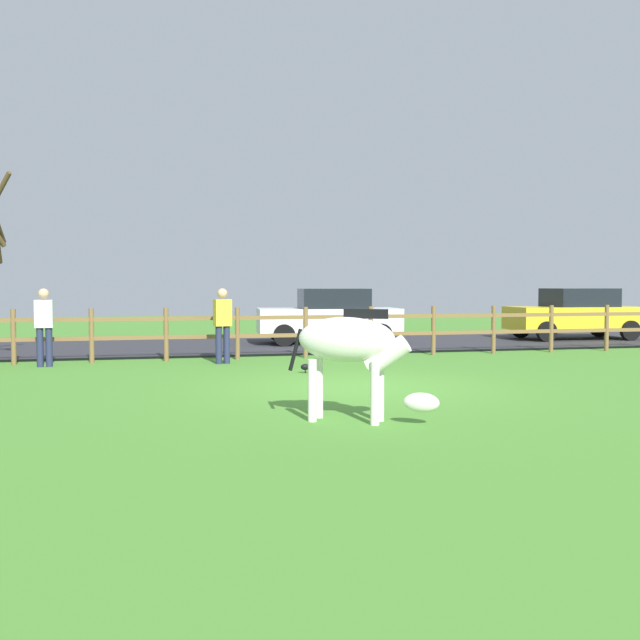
{
  "coord_description": "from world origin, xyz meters",
  "views": [
    {
      "loc": [
        -3.46,
        -11.85,
        1.7
      ],
      "look_at": [
        -0.37,
        1.07,
        1.08
      ],
      "focal_mm": 41.39,
      "sensor_mm": 36.0,
      "label": 1
    }
  ],
  "objects_px": {
    "parked_car_yellow": "(575,313)",
    "visitor_left_of_tree": "(44,324)",
    "crow_on_grass": "(306,367)",
    "parked_car_white": "(330,316)",
    "visitor_right_of_tree": "(223,322)",
    "zebra": "(353,348)"
  },
  "relations": [
    {
      "from": "crow_on_grass",
      "to": "parked_car_yellow",
      "type": "distance_m",
      "value": 11.72
    },
    {
      "from": "crow_on_grass",
      "to": "visitor_right_of_tree",
      "type": "height_order",
      "value": "visitor_right_of_tree"
    },
    {
      "from": "visitor_left_of_tree",
      "to": "parked_car_yellow",
      "type": "bearing_deg",
      "value": 14.66
    },
    {
      "from": "zebra",
      "to": "visitor_left_of_tree",
      "type": "distance_m",
      "value": 8.75
    },
    {
      "from": "zebra",
      "to": "visitor_left_of_tree",
      "type": "height_order",
      "value": "visitor_left_of_tree"
    },
    {
      "from": "crow_on_grass",
      "to": "zebra",
      "type": "bearing_deg",
      "value": -95.82
    },
    {
      "from": "crow_on_grass",
      "to": "visitor_left_of_tree",
      "type": "distance_m",
      "value": 5.65
    },
    {
      "from": "parked_car_yellow",
      "to": "visitor_right_of_tree",
      "type": "relative_size",
      "value": 2.49
    },
    {
      "from": "crow_on_grass",
      "to": "visitor_right_of_tree",
      "type": "relative_size",
      "value": 0.13
    },
    {
      "from": "visitor_right_of_tree",
      "to": "visitor_left_of_tree",
      "type": "bearing_deg",
      "value": 175.94
    },
    {
      "from": "zebra",
      "to": "visitor_left_of_tree",
      "type": "xyz_separation_m",
      "value": [
        -4.56,
        7.47,
        -0.02
      ]
    },
    {
      "from": "visitor_left_of_tree",
      "to": "visitor_right_of_tree",
      "type": "relative_size",
      "value": 1.0
    },
    {
      "from": "visitor_right_of_tree",
      "to": "zebra",
      "type": "bearing_deg",
      "value": -83.14
    },
    {
      "from": "crow_on_grass",
      "to": "parked_car_white",
      "type": "height_order",
      "value": "parked_car_white"
    },
    {
      "from": "crow_on_grass",
      "to": "parked_car_yellow",
      "type": "relative_size",
      "value": 0.05
    },
    {
      "from": "parked_car_yellow",
      "to": "crow_on_grass",
      "type": "bearing_deg",
      "value": -147.56
    },
    {
      "from": "crow_on_grass",
      "to": "visitor_left_of_tree",
      "type": "relative_size",
      "value": 0.13
    },
    {
      "from": "parked_car_yellow",
      "to": "visitor_left_of_tree",
      "type": "distance_m",
      "value": 15.45
    },
    {
      "from": "zebra",
      "to": "crow_on_grass",
      "type": "relative_size",
      "value": 8.05
    },
    {
      "from": "parked_car_white",
      "to": "visitor_left_of_tree",
      "type": "height_order",
      "value": "visitor_left_of_tree"
    },
    {
      "from": "parked_car_yellow",
      "to": "parked_car_white",
      "type": "bearing_deg",
      "value": 178.77
    },
    {
      "from": "parked_car_yellow",
      "to": "visitor_left_of_tree",
      "type": "xyz_separation_m",
      "value": [
        -14.95,
        -3.91,
        0.06
      ]
    }
  ]
}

